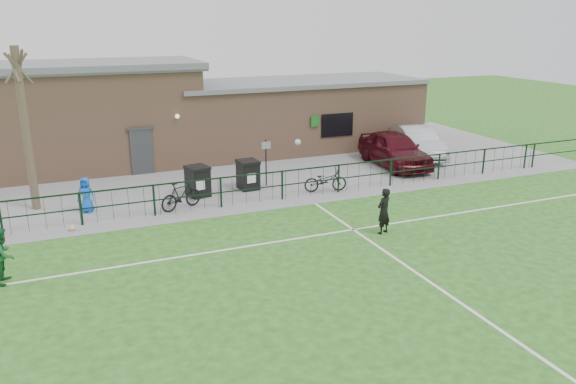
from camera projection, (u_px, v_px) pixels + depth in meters
name	position (u px, v px, depth m)	size (l,w,h in m)	color
ground	(360.00, 290.00, 14.86)	(90.00, 90.00, 0.00)	#255C1B
paving_strip	(220.00, 169.00, 26.76)	(34.00, 13.00, 0.02)	gray
pitch_line_touch	(260.00, 204.00, 21.74)	(28.00, 0.10, 0.01)	white
pitch_line_mid	(300.00, 238.00, 18.39)	(28.00, 0.10, 0.01)	white
pitch_line_perp	(423.00, 277.00, 15.60)	(0.10, 16.00, 0.01)	white
perimeter_fence	(258.00, 188.00, 21.74)	(28.00, 0.10, 1.20)	black
bare_tree	(26.00, 131.00, 20.29)	(0.30, 0.30, 6.00)	#4D3D2E
wheelie_bin_left	(198.00, 182.00, 22.53)	(0.76, 0.86, 1.15)	black
wheelie_bin_right	(248.00, 176.00, 23.48)	(0.76, 0.86, 1.15)	black
sign_post	(266.00, 163.00, 23.86)	(0.06, 0.06, 2.00)	black
car_maroon	(394.00, 149.00, 27.07)	(1.97, 4.90, 1.67)	#440C14
car_silver	(416.00, 142.00, 28.87)	(1.67, 4.79, 1.58)	#9D9FA4
bicycle_d	(181.00, 196.00, 20.98)	(0.50, 1.76, 1.06)	black
bicycle_e	(325.00, 180.00, 23.16)	(0.62, 1.78, 0.94)	black
spectator_child	(86.00, 195.00, 20.62)	(0.65, 0.42, 1.33)	blue
goalkeeper_kick	(381.00, 209.00, 18.65)	(2.05, 3.87, 2.67)	black
outfield_player	(3.00, 255.00, 15.16)	(0.76, 0.59, 1.57)	#195A2A
ball_ground	(72.00, 228.00, 18.96)	(0.23, 0.23, 0.23)	silver
clubhouse	(185.00, 115.00, 28.43)	(24.25, 5.40, 4.96)	#A87B5E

